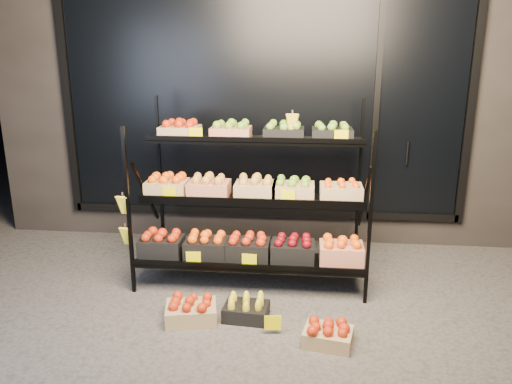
# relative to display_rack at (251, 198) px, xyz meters

# --- Properties ---
(ground) EXTENTS (24.00, 24.00, 0.00)m
(ground) POSITION_rel_display_rack_xyz_m (0.01, -0.60, -0.79)
(ground) COLOR #514F4C
(ground) RESTS_ON ground
(building) EXTENTS (6.00, 2.08, 3.50)m
(building) POSITION_rel_display_rack_xyz_m (0.01, 1.99, 0.96)
(building) COLOR #2D2826
(building) RESTS_ON ground
(display_rack) EXTENTS (2.18, 1.02, 1.66)m
(display_rack) POSITION_rel_display_rack_xyz_m (0.00, 0.00, 0.00)
(display_rack) COLOR black
(display_rack) RESTS_ON ground
(tag_floor_b) EXTENTS (0.13, 0.01, 0.12)m
(tag_floor_b) POSITION_rel_display_rack_xyz_m (0.28, -1.00, -0.73)
(tag_floor_b) COLOR #E9DE00
(tag_floor_b) RESTS_ON ground
(floor_crate_left) EXTENTS (0.45, 0.37, 0.20)m
(floor_crate_left) POSITION_rel_display_rack_xyz_m (-0.39, -0.86, -0.69)
(floor_crate_left) COLOR tan
(floor_crate_left) RESTS_ON ground
(floor_crate_midleft) EXTENTS (0.37, 0.29, 0.19)m
(floor_crate_midleft) POSITION_rel_display_rack_xyz_m (0.05, -0.78, -0.70)
(floor_crate_midleft) COLOR black
(floor_crate_midleft) RESTS_ON ground
(floor_crate_midright) EXTENTS (0.40, 0.32, 0.19)m
(floor_crate_midright) POSITION_rel_display_rack_xyz_m (0.69, -1.09, -0.70)
(floor_crate_midright) COLOR tan
(floor_crate_midright) RESTS_ON ground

